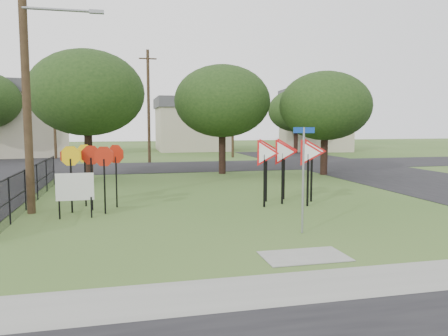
# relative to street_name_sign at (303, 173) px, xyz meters

# --- Properties ---
(ground) EXTENTS (140.00, 140.00, 0.00)m
(ground) POSITION_rel_street_name_sign_xyz_m (-0.86, 0.26, -1.74)
(ground) COLOR #345520
(sidewalk) EXTENTS (30.00, 1.60, 0.02)m
(sidewalk) POSITION_rel_street_name_sign_xyz_m (-0.86, -3.94, -1.73)
(sidewalk) COLOR gray
(sidewalk) RESTS_ON ground
(planting_strip) EXTENTS (30.00, 0.80, 0.02)m
(planting_strip) POSITION_rel_street_name_sign_xyz_m (-0.86, -5.14, -1.73)
(planting_strip) COLOR #345520
(planting_strip) RESTS_ON ground
(street_right) EXTENTS (8.00, 50.00, 0.02)m
(street_right) POSITION_rel_street_name_sign_xyz_m (11.14, 10.26, -1.73)
(street_right) COLOR black
(street_right) RESTS_ON ground
(street_far) EXTENTS (60.00, 8.00, 0.02)m
(street_far) POSITION_rel_street_name_sign_xyz_m (-0.86, 20.26, -1.73)
(street_far) COLOR black
(street_far) RESTS_ON ground
(curb_pad) EXTENTS (2.00, 1.20, 0.02)m
(curb_pad) POSITION_rel_street_name_sign_xyz_m (-0.86, -2.14, -1.73)
(curb_pad) COLOR gray
(curb_pad) RESTS_ON ground
(street_name_sign) EXTENTS (0.63, 0.06, 3.04)m
(street_name_sign) POSITION_rel_street_name_sign_xyz_m (0.00, 0.00, 0.00)
(street_name_sign) COLOR gray
(street_name_sign) RESTS_ON ground
(stop_sign_cluster) EXTENTS (2.21, 1.96, 2.38)m
(stop_sign_cluster) POSITION_rel_street_name_sign_xyz_m (-6.16, 4.85, 0.03)
(stop_sign_cluster) COLOR black
(stop_sign_cluster) RESTS_ON ground
(yield_sign_cluster) EXTENTS (3.22, 2.31, 2.63)m
(yield_sign_cluster) POSITION_rel_street_name_sign_xyz_m (1.28, 4.60, 0.18)
(yield_sign_cluster) COLOR black
(yield_sign_cluster) RESTS_ON ground
(info_board) EXTENTS (1.21, 0.07, 1.52)m
(info_board) POSITION_rel_street_name_sign_xyz_m (-6.56, 3.54, -0.73)
(info_board) COLOR black
(info_board) RESTS_ON ground
(utility_pole_main) EXTENTS (3.55, 0.33, 10.00)m
(utility_pole_main) POSITION_rel_street_name_sign_xyz_m (-8.10, 4.76, 3.47)
(utility_pole_main) COLOR #3F2E1D
(utility_pole_main) RESTS_ON ground
(far_pole_a) EXTENTS (1.40, 0.24, 9.00)m
(far_pole_a) POSITION_rel_street_name_sign_xyz_m (-2.86, 24.26, 2.86)
(far_pole_a) COLOR #3F2E1D
(far_pole_a) RESTS_ON ground
(far_pole_b) EXTENTS (1.40, 0.24, 8.50)m
(far_pole_b) POSITION_rel_street_name_sign_xyz_m (5.14, 28.26, 2.61)
(far_pole_b) COLOR #3F2E1D
(far_pole_b) RESTS_ON ground
(far_pole_c) EXTENTS (1.40, 0.24, 9.00)m
(far_pole_c) POSITION_rel_street_name_sign_xyz_m (-10.86, 30.26, 2.86)
(far_pole_c) COLOR #3F2E1D
(far_pole_c) RESTS_ON ground
(fence_run) EXTENTS (0.05, 11.55, 1.50)m
(fence_run) POSITION_rel_street_name_sign_xyz_m (-8.46, 6.51, -0.96)
(fence_run) COLOR black
(fence_run) RESTS_ON ground
(house_left) EXTENTS (10.58, 8.88, 7.20)m
(house_left) POSITION_rel_street_name_sign_xyz_m (-14.86, 34.26, 1.91)
(house_left) COLOR #B3AA90
(house_left) RESTS_ON ground
(house_mid) EXTENTS (8.40, 8.40, 6.20)m
(house_mid) POSITION_rel_street_name_sign_xyz_m (3.14, 40.26, 1.41)
(house_mid) COLOR #B3AA90
(house_mid) RESTS_ON ground
(house_right) EXTENTS (8.30, 8.30, 7.20)m
(house_right) POSITION_rel_street_name_sign_xyz_m (17.14, 36.26, 1.91)
(house_right) COLOR #B3AA90
(house_right) RESTS_ON ground
(tree_near_left) EXTENTS (6.40, 6.40, 7.27)m
(tree_near_left) POSITION_rel_street_name_sign_xyz_m (-6.86, 14.26, 3.12)
(tree_near_left) COLOR black
(tree_near_left) RESTS_ON ground
(tree_near_mid) EXTENTS (6.00, 6.00, 6.80)m
(tree_near_mid) POSITION_rel_street_name_sign_xyz_m (1.14, 15.26, 2.80)
(tree_near_mid) COLOR black
(tree_near_mid) RESTS_ON ground
(tree_near_right) EXTENTS (5.60, 5.60, 6.33)m
(tree_near_right) POSITION_rel_street_name_sign_xyz_m (7.14, 13.26, 2.48)
(tree_near_right) COLOR black
(tree_near_right) RESTS_ON ground
(tree_far_right) EXTENTS (6.00, 6.00, 6.80)m
(tree_far_right) POSITION_rel_street_name_sign_xyz_m (13.14, 32.26, 2.80)
(tree_far_right) COLOR black
(tree_far_right) RESTS_ON ground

